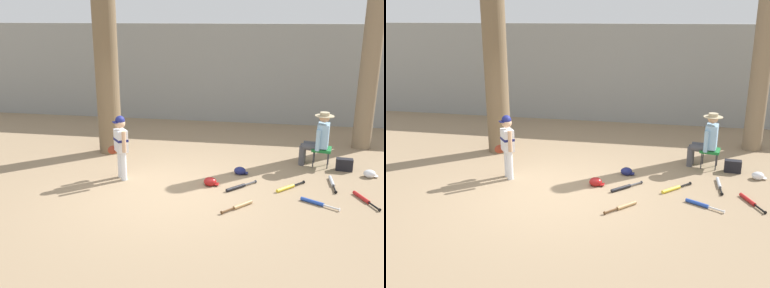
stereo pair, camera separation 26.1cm
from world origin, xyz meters
The scene contains 17 objects.
ground_plane centered at (0.00, 0.00, 0.00)m, with size 60.00×60.00×0.00m, color #937A5B.
concrete_back_wall centered at (0.00, 5.88, 1.47)m, with size 18.00×0.36×2.94m, color gray.
tree_near_player centered at (-1.94, 2.21, 2.61)m, with size 0.76×0.76×5.96m.
tree_behind_spectator centered at (4.09, 3.61, 1.90)m, with size 0.62×0.62×4.41m.
young_ballplayer centered at (-1.10, 0.55, 0.74)m, with size 0.53×0.49×1.31m.
folding_stool centered at (2.95, 2.04, 0.36)m, with size 0.47×0.47×0.41m.
seated_spectator centered at (2.86, 2.06, 0.64)m, with size 0.68×0.54×1.20m.
handbag_beside_stool centered at (3.42, 1.82, 0.13)m, with size 0.34×0.18×0.26m, color black.
bat_black_composite centered at (1.26, 0.41, 0.03)m, with size 0.57×0.61×0.07m.
bat_aluminum_silver centered at (3.07, 0.97, 0.03)m, with size 0.07×0.80×0.07m.
bat_blue_youth centered at (2.65, -0.06, 0.03)m, with size 0.65×0.42×0.07m.
bat_yellow_trainer centered at (2.20, 0.55, 0.03)m, with size 0.57×0.61×0.07m.
bat_wood_tan centered at (1.37, -0.42, 0.03)m, with size 0.52×0.58×0.07m.
bat_red_barrel centered at (3.51, 0.26, 0.03)m, with size 0.35×0.75×0.07m.
batting_helmet_red centered at (0.72, 0.49, 0.07)m, with size 0.30×0.23×0.17m.
batting_helmet_navy centered at (1.25, 1.20, 0.07)m, with size 0.29×0.22×0.17m.
batting_helmet_white centered at (3.87, 1.49, 0.07)m, with size 0.29×0.22×0.17m.
Camera 1 is at (1.73, -7.26, 3.19)m, focal length 40.32 mm.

